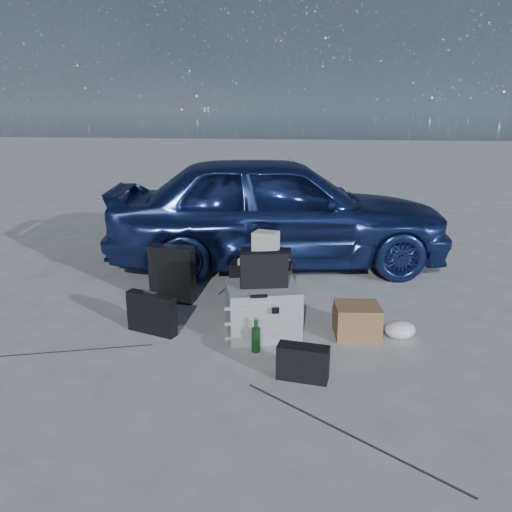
% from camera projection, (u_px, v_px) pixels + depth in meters
% --- Properties ---
extents(ground, '(60.00, 60.00, 0.00)m').
position_uv_depth(ground, '(235.00, 338.00, 4.31)').
color(ground, '#B8B7B2').
rests_on(ground, ground).
extents(car, '(4.36, 2.40, 1.40)m').
position_uv_depth(car, '(278.00, 210.00, 6.18)').
color(car, navy).
rests_on(car, ground).
extents(pelican_case, '(0.72, 0.65, 0.44)m').
position_uv_depth(pelican_case, '(263.00, 310.00, 4.34)').
color(pelican_case, '#949699').
rests_on(pelican_case, ground).
extents(laptop_bag, '(0.42, 0.19, 0.30)m').
position_uv_depth(laptop_bag, '(264.00, 270.00, 4.21)').
color(laptop_bag, black).
rests_on(laptop_bag, pelican_case).
extents(briefcase, '(0.48, 0.24, 0.36)m').
position_uv_depth(briefcase, '(152.00, 313.00, 4.36)').
color(briefcase, black).
rests_on(briefcase, ground).
extents(suitcase_left, '(0.46, 0.20, 0.58)m').
position_uv_depth(suitcase_left, '(172.00, 274.00, 5.06)').
color(suitcase_left, black).
rests_on(suitcase_left, ground).
extents(suitcase_right, '(0.50, 0.21, 0.59)m').
position_uv_depth(suitcase_right, '(265.00, 278.00, 4.93)').
color(suitcase_right, black).
rests_on(suitcase_right, ground).
extents(white_carton, '(0.26, 0.23, 0.18)m').
position_uv_depth(white_carton, '(266.00, 241.00, 4.81)').
color(white_carton, beige).
rests_on(white_carton, suitcase_right).
extents(duffel_bag, '(0.65, 0.30, 0.32)m').
position_uv_depth(duffel_bag, '(261.00, 277.00, 5.37)').
color(duffel_bag, black).
rests_on(duffel_bag, ground).
extents(flat_box_white, '(0.43, 0.35, 0.07)m').
position_uv_depth(flat_box_white, '(259.00, 260.00, 5.31)').
color(flat_box_white, beige).
rests_on(flat_box_white, duffel_bag).
extents(flat_box_black, '(0.32, 0.23, 0.07)m').
position_uv_depth(flat_box_black, '(261.00, 254.00, 5.27)').
color(flat_box_black, black).
rests_on(flat_box_black, flat_box_white).
extents(kraft_bag, '(0.34, 0.24, 0.41)m').
position_uv_depth(kraft_bag, '(275.00, 294.00, 4.74)').
color(kraft_bag, olive).
rests_on(kraft_bag, ground).
extents(cardboard_box, '(0.41, 0.37, 0.28)m').
position_uv_depth(cardboard_box, '(357.00, 321.00, 4.31)').
color(cardboard_box, '#92623F').
rests_on(cardboard_box, ground).
extents(plastic_bag, '(0.34, 0.32, 0.15)m').
position_uv_depth(plastic_bag, '(400.00, 330.00, 4.29)').
color(plastic_bag, white).
rests_on(plastic_bag, ground).
extents(messenger_bag, '(0.39, 0.19, 0.26)m').
position_uv_depth(messenger_bag, '(303.00, 363.00, 3.62)').
color(messenger_bag, black).
rests_on(messenger_bag, ground).
extents(green_bottle, '(0.09, 0.09, 0.28)m').
position_uv_depth(green_bottle, '(256.00, 336.00, 4.03)').
color(green_bottle, black).
rests_on(green_bottle, ground).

